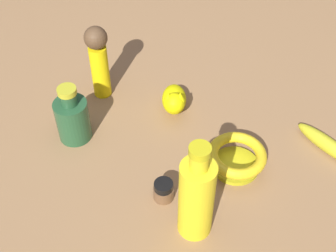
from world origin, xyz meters
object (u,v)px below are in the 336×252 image
object	(u,v)px
nail_polish_jar	(164,190)
banana	(328,145)
cat_figurine	(174,100)
bowl	(237,157)
bottle_tall	(196,197)
person_figure_adult	(99,59)
bottle_short	(72,118)

from	to	relation	value
nail_polish_jar	banana	world-z (taller)	nail_polish_jar
nail_polish_jar	cat_figurine	xyz separation A→B (m)	(0.18, -0.21, 0.01)
bowl	banana	bearing A→B (deg)	-121.73
bottle_tall	banana	bearing A→B (deg)	-101.86
person_figure_adult	nail_polish_jar	distance (m)	0.39
person_figure_adult	bottle_short	distance (m)	0.18
cat_figurine	banana	size ratio (longest dim) A/B	0.65
cat_figurine	banana	world-z (taller)	cat_figurine
bottle_tall	bottle_short	world-z (taller)	bottle_tall
banana	bottle_short	world-z (taller)	bottle_short
person_figure_adult	cat_figurine	world-z (taller)	person_figure_adult
bottle_tall	bowl	size ratio (longest dim) A/B	1.84
bottle_tall	nail_polish_jar	bearing A→B (deg)	-4.76
bottle_tall	bottle_short	distance (m)	0.39
bottle_tall	cat_figurine	size ratio (longest dim) A/B	2.19
person_figure_adult	bowl	size ratio (longest dim) A/B	1.54
banana	bottle_short	xyz separation A→B (m)	(0.47, 0.40, 0.04)
person_figure_adult	banana	xyz separation A→B (m)	(-0.54, -0.25, -0.10)
bottle_tall	cat_figurine	xyz separation A→B (m)	(0.28, -0.22, -0.07)
nail_polish_jar	bottle_tall	xyz separation A→B (m)	(-0.10, 0.01, 0.08)
bottle_tall	bowl	xyz separation A→B (m)	(0.04, -0.19, -0.07)
person_figure_adult	bottle_short	world-z (taller)	person_figure_adult
bottle_short	cat_figurine	bearing A→B (deg)	-114.94
bottle_tall	banana	distance (m)	0.40
bottle_short	nail_polish_jar	bearing A→B (deg)	-175.24
nail_polish_jar	banana	bearing A→B (deg)	-115.65
cat_figurine	bottle_short	xyz separation A→B (m)	(0.11, 0.24, 0.02)
person_figure_adult	banana	bearing A→B (deg)	-155.24
bottle_short	bowl	bearing A→B (deg)	-149.67
cat_figurine	bottle_short	bearing A→B (deg)	65.06
bottle_tall	banana	world-z (taller)	bottle_tall
bottle_tall	person_figure_adult	bearing A→B (deg)	-16.10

